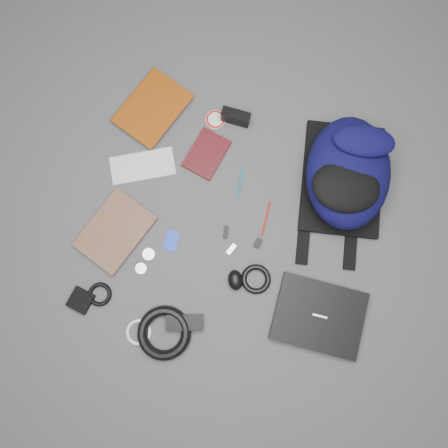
% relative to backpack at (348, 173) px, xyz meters
% --- Properties ---
extents(ground, '(4.00, 4.00, 0.00)m').
position_rel_backpack_xyz_m(ground, '(-0.40, -0.29, -0.10)').
color(ground, '#4F4F51').
rests_on(ground, ground).
extents(backpack, '(0.39, 0.52, 0.20)m').
position_rel_backpack_xyz_m(backpack, '(0.00, 0.00, 0.00)').
color(backpack, black).
rests_on(backpack, ground).
extents(laptop, '(0.33, 0.25, 0.03)m').
position_rel_backpack_xyz_m(laptop, '(0.02, -0.53, -0.08)').
color(laptop, black).
rests_on(laptop, ground).
extents(textbook_red, '(0.30, 0.34, 0.03)m').
position_rel_backpack_xyz_m(textbook_red, '(-0.89, 0.14, -0.08)').
color(textbook_red, '#793107').
rests_on(textbook_red, ground).
extents(comic_book, '(0.29, 0.33, 0.02)m').
position_rel_backpack_xyz_m(comic_book, '(-0.89, -0.38, -0.09)').
color(comic_book, orange).
rests_on(comic_book, ground).
extents(envelope, '(0.28, 0.21, 0.00)m').
position_rel_backpack_xyz_m(envelope, '(-0.77, -0.14, -0.10)').
color(envelope, silver).
rests_on(envelope, ground).
extents(dvd_case, '(0.17, 0.21, 0.01)m').
position_rel_backpack_xyz_m(dvd_case, '(-0.54, -0.03, -0.09)').
color(dvd_case, '#390A0F').
rests_on(dvd_case, ground).
extents(compact_camera, '(0.12, 0.05, 0.06)m').
position_rel_backpack_xyz_m(compact_camera, '(-0.46, 0.14, -0.07)').
color(compact_camera, black).
rests_on(compact_camera, ground).
extents(sticker_disc, '(0.10, 0.10, 0.00)m').
position_rel_backpack_xyz_m(sticker_disc, '(-0.54, 0.12, -0.10)').
color(sticker_disc, white).
rests_on(sticker_disc, ground).
extents(pen_teal, '(0.02, 0.12, 0.01)m').
position_rel_backpack_xyz_m(pen_teal, '(-0.38, -0.11, -0.10)').
color(pen_teal, '#0C746A').
rests_on(pen_teal, ground).
extents(pen_red, '(0.01, 0.14, 0.01)m').
position_rel_backpack_xyz_m(pen_red, '(-0.25, -0.22, -0.10)').
color(pen_red, '#B6120E').
rests_on(pen_red, ground).
extents(id_badge, '(0.05, 0.08, 0.00)m').
position_rel_backpack_xyz_m(id_badge, '(-0.58, -0.39, -0.10)').
color(id_badge, blue).
rests_on(id_badge, ground).
extents(usb_black, '(0.02, 0.05, 0.01)m').
position_rel_backpack_xyz_m(usb_black, '(-0.39, -0.31, -0.10)').
color(usb_black, black).
rests_on(usb_black, ground).
extents(usb_silver, '(0.04, 0.05, 0.01)m').
position_rel_backpack_xyz_m(usb_silver, '(-0.35, -0.37, -0.10)').
color(usb_silver, '#B0B0B2').
rests_on(usb_silver, ground).
extents(key_fob, '(0.03, 0.04, 0.01)m').
position_rel_backpack_xyz_m(key_fob, '(-0.26, -0.32, -0.09)').
color(key_fob, black).
rests_on(key_fob, ground).
extents(mouse, '(0.08, 0.09, 0.04)m').
position_rel_backpack_xyz_m(mouse, '(-0.31, -0.48, -0.08)').
color(mouse, black).
rests_on(mouse, ground).
extents(headphone_left, '(0.06, 0.06, 0.01)m').
position_rel_backpack_xyz_m(headphone_left, '(-0.67, -0.53, -0.10)').
color(headphone_left, '#B7B7B9').
rests_on(headphone_left, ground).
extents(headphone_right, '(0.06, 0.06, 0.01)m').
position_rel_backpack_xyz_m(headphone_right, '(-0.65, -0.47, -0.09)').
color(headphone_right, silver).
rests_on(headphone_right, ground).
extents(cable_coil, '(0.14, 0.14, 0.02)m').
position_rel_backpack_xyz_m(cable_coil, '(-0.23, -0.46, -0.09)').
color(cable_coil, black).
rests_on(cable_coil, ground).
extents(power_brick, '(0.14, 0.09, 0.03)m').
position_rel_backpack_xyz_m(power_brick, '(-0.45, -0.68, -0.08)').
color(power_brick, black).
rests_on(power_brick, ground).
extents(power_cord_coil, '(0.20, 0.20, 0.04)m').
position_rel_backpack_xyz_m(power_cord_coil, '(-0.52, -0.73, -0.08)').
color(power_cord_coil, black).
rests_on(power_cord_coil, ground).
extents(pouch, '(0.10, 0.10, 0.02)m').
position_rel_backpack_xyz_m(pouch, '(-0.85, -0.69, -0.09)').
color(pouch, black).
rests_on(pouch, ground).
extents(earbud_coil, '(0.12, 0.12, 0.02)m').
position_rel_backpack_xyz_m(earbud_coil, '(-0.79, -0.66, -0.09)').
color(earbud_coil, black).
rests_on(earbud_coil, ground).
extents(white_cable_coil, '(0.12, 0.12, 0.01)m').
position_rel_backpack_xyz_m(white_cable_coil, '(-0.61, -0.75, -0.09)').
color(white_cable_coil, white).
rests_on(white_cable_coil, ground).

